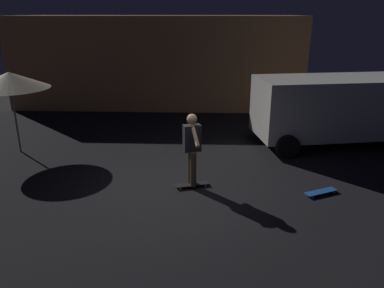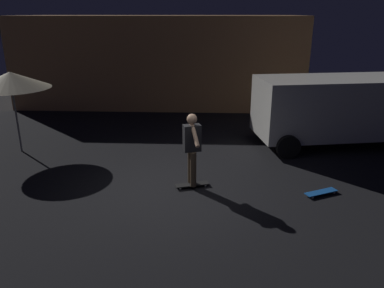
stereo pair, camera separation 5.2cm
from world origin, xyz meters
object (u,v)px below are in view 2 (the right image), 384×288
parked_van (335,107)px  skateboard_ridden (192,185)px  patio_umbrella (11,80)px  skateboard_spare (321,192)px  skater (192,145)px

parked_van → skateboard_ridden: 5.35m
patio_umbrella → skateboard_ridden: (5.07, -2.13, -2.02)m
parked_van → patio_umbrella: bearing=-173.2°
patio_umbrella → skateboard_spare: 8.54m
parked_van → skateboard_ridden: bearing=-141.9°
skateboard_spare → skater: skater is taller
parked_van → skateboard_spare: parked_van is taller
skater → parked_van: bearing=38.1°
skateboard_ridden → skateboard_spare: size_ratio=1.02×
parked_van → skateboard_ridden: parked_van is taller
skater → patio_umbrella: bearing=157.2°
parked_van → patio_umbrella: patio_umbrella is taller
parked_van → skateboard_spare: bearing=-109.6°
parked_van → skateboard_ridden: (-4.12, -3.23, -1.11)m
patio_umbrella → skater: 5.60m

